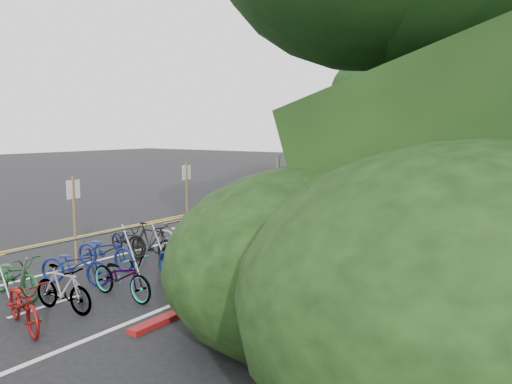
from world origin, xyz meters
TOP-DOWN VIEW (x-y plane):
  - ground at (0.00, 0.00)m, footprint 120.00×120.00m
  - road_markings at (0.63, 10.10)m, footprint 7.47×80.00m
  - red_curb at (5.70, 12.00)m, footprint 0.25×28.00m
  - bike_rack_front at (3.00, -1.00)m, footprint 1.18×3.44m
  - bike_racks_rest at (3.00, 13.00)m, footprint 1.14×23.00m
  - signpost_near at (0.74, 0.42)m, footprint 0.08×0.40m
  - signposts_rest at (0.60, 14.00)m, footprint 0.08×18.40m
  - bike_front at (1.02, 1.97)m, footprint 0.76×1.66m
  - bike_valet at (3.02, 1.06)m, footprint 3.37×10.08m

SIDE VIEW (x-z plane):
  - ground at x=0.00m, z-range 0.00..0.00m
  - road_markings at x=0.63m, z-range 0.00..0.01m
  - red_curb at x=5.70m, z-range 0.00..0.10m
  - bike_front at x=1.02m, z-range 0.00..0.84m
  - bike_valet at x=3.02m, z-range -0.07..1.02m
  - bike_racks_rest at x=3.00m, z-range 0.27..1.44m
  - bike_rack_front at x=3.00m, z-range 0.30..1.56m
  - signpost_near at x=0.74m, z-range 0.17..2.55m
  - signposts_rest at x=0.60m, z-range 0.18..2.68m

